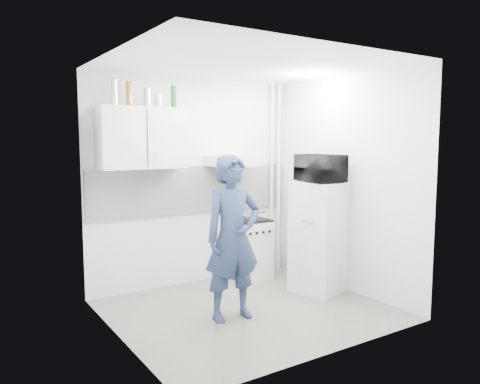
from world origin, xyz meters
TOP-DOWN VIEW (x-y plane):
  - floor at (0.00, 0.00)m, footprint 2.80×2.80m
  - ceiling at (0.00, 0.00)m, footprint 2.80×2.80m
  - wall_back at (0.00, 1.25)m, footprint 2.80×0.00m
  - wall_left at (-1.40, 0.00)m, footprint 0.00×2.60m
  - wall_right at (1.40, 0.00)m, footprint 0.00×2.60m
  - person at (-0.25, -0.10)m, footprint 0.64×0.45m
  - stove at (0.69, 1.00)m, footprint 0.48×0.48m
  - fridge at (1.10, 0.09)m, footprint 0.67×0.67m
  - stove_top at (0.69, 1.00)m, footprint 0.46×0.46m
  - saucepan at (0.73, 1.00)m, footprint 0.16×0.16m
  - microwave at (1.10, 0.09)m, footprint 0.66×0.50m
  - bottle_b at (-1.05, 1.07)m, footprint 0.08×0.08m
  - bottle_c at (-0.89, 1.07)m, footprint 0.07×0.07m
  - canister_a at (-0.67, 1.07)m, footprint 0.09×0.09m
  - canister_b at (-0.53, 1.07)m, footprint 0.08×0.08m
  - bottle_e at (-0.34, 1.07)m, footprint 0.07×0.07m
  - upper_cabinet at (-0.75, 1.07)m, footprint 1.00×0.35m
  - range_hood at (0.45, 1.00)m, footprint 0.60×0.50m
  - backsplash at (0.00, 1.24)m, footprint 2.74×0.03m
  - pipe_a at (1.30, 1.17)m, footprint 0.05×0.05m
  - pipe_b at (1.18, 1.17)m, footprint 0.04×0.04m
  - ceiling_spot_fixture at (1.00, 0.20)m, footprint 0.10×0.10m

SIDE VIEW (x-z plane):
  - floor at x=0.00m, z-range 0.00..0.00m
  - stove at x=0.69m, z-range 0.00..0.76m
  - fridge at x=1.10m, z-range 0.00..1.33m
  - stove_top at x=0.69m, z-range 0.76..0.79m
  - saucepan at x=0.73m, z-range 0.79..0.88m
  - person at x=-0.25m, z-range 0.00..1.68m
  - backsplash at x=0.00m, z-range 0.90..1.50m
  - wall_left at x=-1.40m, z-range 0.00..2.60m
  - wall_right at x=1.40m, z-range 0.00..2.60m
  - pipe_a at x=1.30m, z-range 0.00..2.60m
  - pipe_b at x=1.18m, z-range 0.00..2.60m
  - wall_back at x=0.00m, z-range -0.10..2.70m
  - microwave at x=1.10m, z-range 1.33..1.66m
  - range_hood at x=0.45m, z-range 1.50..1.64m
  - upper_cabinet at x=-0.75m, z-range 1.50..2.20m
  - canister_b at x=-0.53m, z-range 2.20..2.36m
  - canister_a at x=-0.67m, z-range 2.20..2.42m
  - bottle_e at x=-0.34m, z-range 2.20..2.47m
  - bottle_c at x=-0.89m, z-range 2.20..2.48m
  - bottle_b at x=-1.05m, z-range 2.20..2.49m
  - ceiling_spot_fixture at x=1.00m, z-range 2.56..2.58m
  - ceiling at x=0.00m, z-range 2.60..2.60m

